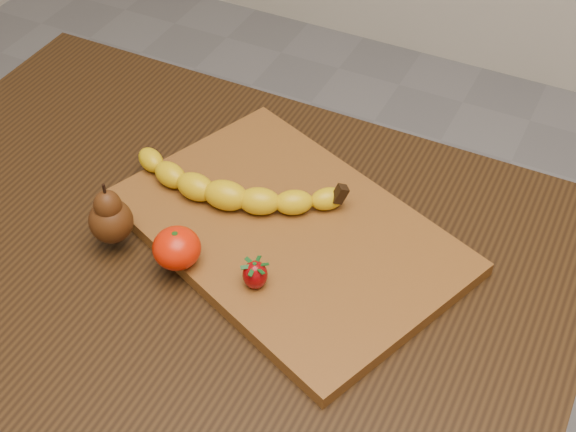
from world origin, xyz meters
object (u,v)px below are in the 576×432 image
at_px(pear, 109,212).
at_px(mandarin, 177,248).
at_px(table, 205,293).
at_px(cutting_board, 288,232).

height_order(pear, mandarin, pear).
bearing_deg(table, mandarin, -86.88).
relative_size(pear, mandarin, 1.47).
bearing_deg(mandarin, cutting_board, 51.14).
height_order(cutting_board, mandarin, mandarin).
relative_size(cutting_board, mandarin, 7.33).
bearing_deg(table, cutting_board, 33.47).
xyz_separation_m(cutting_board, pear, (-0.20, -0.12, 0.05)).
xyz_separation_m(table, pear, (-0.10, -0.05, 0.16)).
xyz_separation_m(pear, mandarin, (0.10, -0.00, -0.02)).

